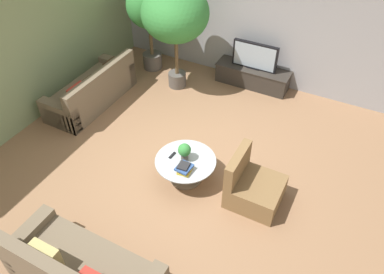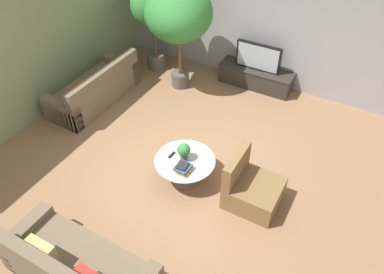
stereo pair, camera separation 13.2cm
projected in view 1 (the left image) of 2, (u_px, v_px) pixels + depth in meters
ground_plane at (182, 165)px, 6.54m from camera, size 24.00×24.00×0.00m
back_wall_stone at (257, 14)px, 7.71m from camera, size 7.40×0.12×3.00m
side_wall_left at (29, 41)px, 6.82m from camera, size 0.12×7.40×3.00m
media_console at (252, 76)px, 8.28m from camera, size 1.63×0.50×0.43m
television at (255, 56)px, 7.96m from camera, size 0.99×0.13×0.58m
coffee_table at (186, 166)px, 6.12m from camera, size 0.99×0.99×0.42m
couch_by_wall at (93, 91)px, 7.73m from camera, size 0.84×2.05×0.84m
couch_near_entry at (82, 272)px, 4.73m from camera, size 2.03×0.84×0.84m
armchair_wicker at (252, 187)px, 5.80m from camera, size 0.80×0.76×0.86m
potted_palm_tall at (149, 10)px, 8.06m from camera, size 0.96×0.96×2.01m
potted_palm_corner at (175, 15)px, 7.33m from camera, size 1.35×1.35×2.25m
potted_plant_tabletop at (184, 151)px, 5.95m from camera, size 0.21×0.21×0.30m
book_stack at (184, 168)px, 5.82m from camera, size 0.24×0.29×0.12m
remote_black at (172, 155)px, 6.11m from camera, size 0.05×0.16×0.02m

